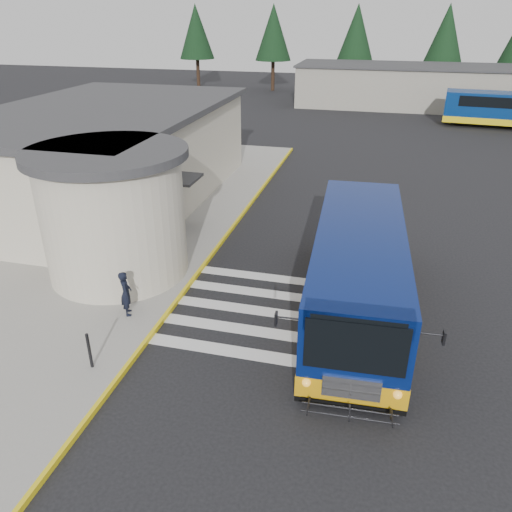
% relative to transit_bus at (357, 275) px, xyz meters
% --- Properties ---
extents(ground, '(140.00, 140.00, 0.00)m').
position_rel_transit_bus_xyz_m(ground, '(-2.05, 0.10, -1.46)').
color(ground, black).
rests_on(ground, ground).
extents(sidewalk, '(10.00, 34.00, 0.15)m').
position_rel_transit_bus_xyz_m(sidewalk, '(-11.05, 4.10, -1.39)').
color(sidewalk, gray).
rests_on(sidewalk, ground).
extents(curb_strip, '(0.12, 34.00, 0.16)m').
position_rel_transit_bus_xyz_m(curb_strip, '(-6.10, 4.10, -1.38)').
color(curb_strip, yellow).
rests_on(curb_strip, ground).
extents(station_building, '(12.70, 18.70, 4.80)m').
position_rel_transit_bus_xyz_m(station_building, '(-12.89, 7.01, 1.11)').
color(station_building, '#BCB59F').
rests_on(station_building, ground).
extents(crosswalk, '(8.00, 5.35, 0.01)m').
position_rel_transit_bus_xyz_m(crosswalk, '(-2.55, -0.70, -1.45)').
color(crosswalk, silver).
rests_on(crosswalk, ground).
extents(depot_building, '(26.40, 8.40, 4.20)m').
position_rel_transit_bus_xyz_m(depot_building, '(3.95, 42.10, 0.65)').
color(depot_building, gray).
rests_on(depot_building, ground).
extents(tree_line, '(58.40, 4.40, 10.00)m').
position_rel_transit_bus_xyz_m(tree_line, '(4.23, 50.10, 5.31)').
color(tree_line, black).
rests_on(tree_line, ground).
extents(transit_bus, '(3.95, 10.96, 3.05)m').
position_rel_transit_bus_xyz_m(transit_bus, '(0.00, 0.00, 0.00)').
color(transit_bus, '#071857').
rests_on(transit_bus, ground).
extents(pedestrian_a, '(0.61, 0.69, 1.57)m').
position_rel_transit_bus_xyz_m(pedestrian_a, '(-7.32, -2.17, -0.52)').
color(pedestrian_a, black).
rests_on(pedestrian_a, sidewalk).
extents(pedestrian_b, '(0.68, 0.86, 1.77)m').
position_rel_transit_bus_xyz_m(pedestrian_b, '(-9.41, -0.71, -0.43)').
color(pedestrian_b, black).
rests_on(pedestrian_b, sidewalk).
extents(bollard, '(0.09, 0.09, 1.12)m').
position_rel_transit_bus_xyz_m(bollard, '(-7.02, -4.96, -0.75)').
color(bollard, black).
rests_on(bollard, sidewalk).
extents(far_bus_a, '(10.04, 3.73, 2.53)m').
position_rel_transit_bus_xyz_m(far_bus_a, '(10.20, 33.29, 0.18)').
color(far_bus_a, navy).
rests_on(far_bus_a, ground).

